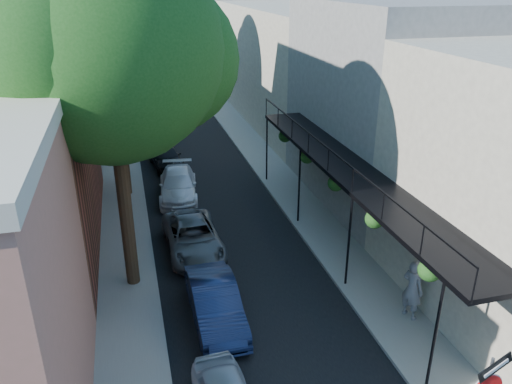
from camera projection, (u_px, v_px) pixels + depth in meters
road_surface at (177, 125)px, 36.09m from camera, size 6.00×64.00×0.01m
sidewalk_left at (120, 128)px, 35.13m from camera, size 2.00×64.00×0.12m
sidewalk_right at (231, 121)px, 37.00m from camera, size 2.00×64.00×0.12m
buildings_left at (24, 64)px, 30.86m from camera, size 10.10×59.10×12.00m
buildings_right at (299, 59)px, 35.98m from camera, size 9.80×55.00×10.00m
oak_near at (123, 51)px, 14.66m from camera, size 7.48×6.80×11.42m
oak_mid at (120, 46)px, 22.04m from camera, size 6.60×6.00×10.20m
oak_far at (117, 7)px, 29.60m from camera, size 7.70×7.00×11.90m
parked_car_b at (215, 303)px, 15.33m from camera, size 1.43×4.02×1.32m
parked_car_c at (193, 237)px, 19.34m from camera, size 2.14×4.44×1.22m
parked_car_d at (178, 185)px, 24.12m from camera, size 2.22×4.50×1.26m
parked_car_e at (166, 156)px, 27.94m from camera, size 2.00×3.95×1.29m
parked_car_f at (142, 128)px, 32.99m from camera, size 1.82×4.23×1.35m
pedestrian at (412, 289)px, 15.24m from camera, size 0.69×0.84×1.98m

